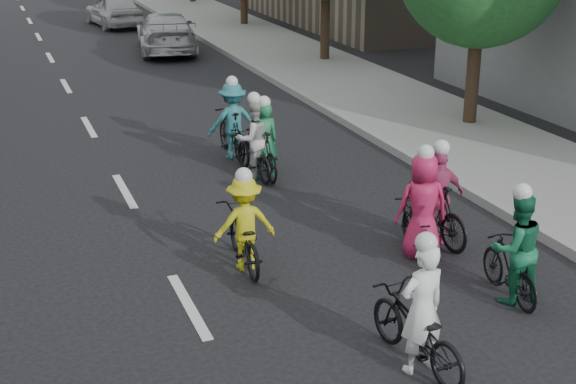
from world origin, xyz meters
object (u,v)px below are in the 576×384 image
cyclist_1 (514,256)px  cyclist_6 (254,147)px  cyclist_2 (244,231)px  cyclist_5 (263,149)px  cyclist_3 (436,205)px  follow_car_trail (113,10)px  cyclist_4 (420,216)px  cyclist_0 (418,324)px  cyclist_7 (232,126)px  follow_car_lead (166,32)px

cyclist_1 → cyclist_6: 6.56m
cyclist_2 → cyclist_5: size_ratio=1.05×
cyclist_1 → cyclist_3: bearing=-84.8°
cyclist_5 → follow_car_trail: cyclist_5 is taller
cyclist_3 → cyclist_4: bearing=28.2°
cyclist_0 → cyclist_2: cyclist_0 is taller
cyclist_3 → cyclist_6: size_ratio=1.00×
follow_car_trail → cyclist_6: bearing=80.4°
cyclist_2 → cyclist_6: bearing=-106.6°
cyclist_1 → cyclist_7: (-1.67, 7.76, 0.04)m
cyclist_2 → follow_car_trail: size_ratio=0.42×
cyclist_4 → cyclist_7: (-1.23, 5.95, 0.05)m
cyclist_1 → follow_car_trail: 28.24m
cyclist_1 → cyclist_4: (-0.44, 1.81, -0.01)m
cyclist_2 → follow_car_trail: (2.31, 25.86, 0.14)m
cyclist_3 → follow_car_lead: 18.92m
cyclist_0 → cyclist_7: (0.44, 8.81, 0.13)m
cyclist_2 → cyclist_7: size_ratio=0.98×
cyclist_0 → cyclist_2: size_ratio=1.04×
follow_car_lead → cyclist_3: bearing=99.3°
cyclist_1 → cyclist_5: cyclist_1 is taller
cyclist_5 → cyclist_2: bearing=67.0°
cyclist_3 → follow_car_trail: cyclist_3 is taller
cyclist_3 → follow_car_lead: cyclist_3 is taller
cyclist_6 → cyclist_3: bearing=108.0°
cyclist_2 → cyclist_5: (1.68, 3.90, 0.01)m
cyclist_2 → follow_car_trail: cyclist_2 is taller
cyclist_0 → cyclist_1: (2.10, 1.05, 0.09)m
cyclist_1 → cyclist_7: 7.94m
cyclist_0 → cyclist_7: 8.83m
cyclist_0 → follow_car_lead: (2.00, 22.10, 0.15)m
cyclist_4 → cyclist_6: 4.70m
cyclist_7 → follow_car_trail: 20.48m
cyclist_0 → cyclist_3: (2.13, 3.18, 0.08)m
cyclist_4 → cyclist_7: cyclist_4 is taller
cyclist_4 → cyclist_6: bearing=-64.2°
cyclist_3 → follow_car_trail: bearing=-94.2°
cyclist_4 → cyclist_5: cyclist_4 is taller
cyclist_6 → cyclist_7: cyclist_7 is taller
cyclist_3 → follow_car_trail: (-0.88, 26.10, 0.07)m
cyclist_7 → cyclist_4: bearing=101.2°
cyclist_7 → cyclist_0: bearing=86.7°
cyclist_1 → cyclist_7: size_ratio=0.96×
cyclist_3 → cyclist_7: size_ratio=0.98×
cyclist_2 → follow_car_lead: (3.06, 18.68, 0.14)m
cyclist_0 → cyclist_6: 7.42m
cyclist_0 → follow_car_lead: size_ratio=0.37×
follow_car_lead → follow_car_trail: 7.22m
cyclist_1 → follow_car_lead: 21.05m
cyclist_6 → follow_car_trail: 21.89m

